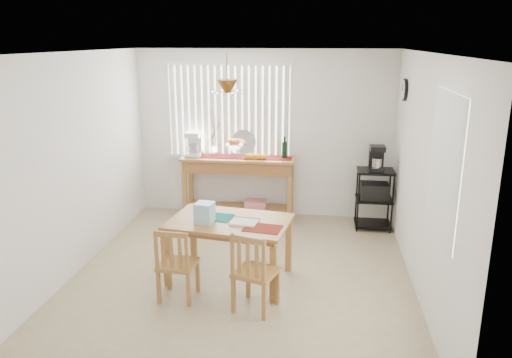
# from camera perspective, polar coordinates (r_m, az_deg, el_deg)

# --- Properties ---
(ground) EXTENTS (4.00, 4.50, 0.01)m
(ground) POSITION_cam_1_polar(r_m,az_deg,el_deg) (6.11, -1.64, -10.94)
(ground) COLOR tan
(room_shell) EXTENTS (4.20, 4.70, 2.70)m
(room_shell) POSITION_cam_1_polar(r_m,az_deg,el_deg) (5.58, -1.72, 4.91)
(room_shell) COLOR white
(room_shell) RESTS_ON ground
(sideboard) EXTENTS (1.74, 0.49, 0.98)m
(sideboard) POSITION_cam_1_polar(r_m,az_deg,el_deg) (7.74, -1.96, 0.73)
(sideboard) COLOR #A97639
(sideboard) RESTS_ON ground
(sideboard_items) EXTENTS (1.65, 0.42, 0.75)m
(sideboard_items) POSITION_cam_1_polar(r_m,az_deg,el_deg) (7.71, -3.99, 3.67)
(sideboard_items) COLOR maroon
(sideboard_items) RESTS_ON sideboard
(wire_cart) EXTENTS (0.53, 0.42, 0.90)m
(wire_cart) POSITION_cam_1_polar(r_m,az_deg,el_deg) (7.56, 13.37, -1.61)
(wire_cart) COLOR black
(wire_cart) RESTS_ON ground
(cart_items) EXTENTS (0.21, 0.25, 0.37)m
(cart_items) POSITION_cam_1_polar(r_m,az_deg,el_deg) (7.44, 13.62, 2.28)
(cart_items) COLOR black
(cart_items) RESTS_ON wire_cart
(dining_table) EXTENTS (1.47, 1.07, 0.73)m
(dining_table) POSITION_cam_1_polar(r_m,az_deg,el_deg) (5.79, -3.06, -5.50)
(dining_table) COLOR #A97639
(dining_table) RESTS_ON ground
(table_items) EXTENTS (1.04, 0.63, 0.23)m
(table_items) POSITION_cam_1_polar(r_m,az_deg,el_deg) (5.67, -4.74, -4.15)
(table_items) COLOR #126859
(table_items) RESTS_ON dining_table
(chair_left) EXTENTS (0.40, 0.40, 0.83)m
(chair_left) POSITION_cam_1_polar(r_m,az_deg,el_deg) (5.48, -9.07, -9.63)
(chair_left) COLOR #A97639
(chair_left) RESTS_ON ground
(chair_right) EXTENTS (0.51, 0.51, 0.88)m
(chair_right) POSITION_cam_1_polar(r_m,az_deg,el_deg) (5.20, -0.21, -10.64)
(chair_right) COLOR #A97639
(chair_right) RESTS_ON ground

